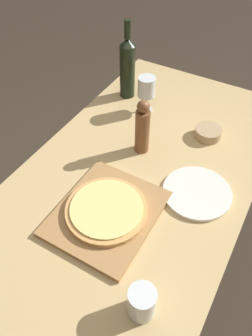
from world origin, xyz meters
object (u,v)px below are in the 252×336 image
(pepper_mill, at_px, (142,128))
(wine_glass, at_px, (147,88))
(pizza, at_px, (107,210))
(wine_bottle, at_px, (127,67))
(small_bowl, at_px, (208,133))

(pepper_mill, bearing_deg, wine_glass, 114.05)
(pizza, relative_size, wine_glass, 1.64)
(wine_bottle, height_order, small_bowl, wine_bottle)
(pizza, height_order, pepper_mill, pepper_mill)
(wine_glass, bearing_deg, wine_bottle, 154.07)
(wine_bottle, xyz_separation_m, wine_glass, (0.13, -0.06, -0.03))
(wine_bottle, distance_m, small_bowl, 0.47)
(pepper_mill, distance_m, wine_glass, 0.26)
(pizza, height_order, small_bowl, pizza)
(wine_bottle, height_order, pepper_mill, wine_bottle)
(pizza, xyz_separation_m, wine_glass, (-0.16, 0.58, 0.09))
(pepper_mill, xyz_separation_m, small_bowl, (0.20, 0.21, -0.09))
(wine_bottle, relative_size, wine_glass, 2.15)
(pizza, distance_m, pepper_mill, 0.35)
(pepper_mill, height_order, wine_glass, pepper_mill)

